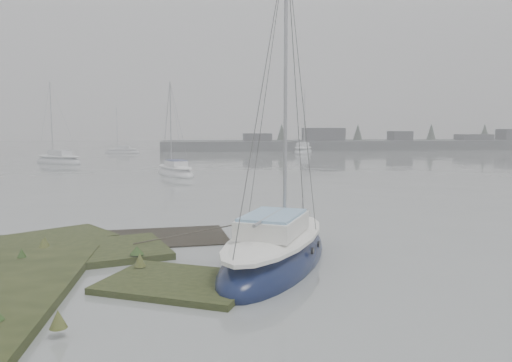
% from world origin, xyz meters
% --- Properties ---
extents(ground, '(160.00, 160.00, 0.00)m').
position_xyz_m(ground, '(0.00, 30.00, 0.00)').
color(ground, slate).
rests_on(ground, ground).
extents(far_shoreline, '(60.00, 8.00, 4.15)m').
position_xyz_m(far_shoreline, '(26.84, 61.90, 0.85)').
color(far_shoreline, '#4C4F51').
rests_on(far_shoreline, ground).
extents(sailboat_main, '(4.94, 7.01, 9.49)m').
position_xyz_m(sailboat_main, '(3.09, 0.99, 0.29)').
color(sailboat_main, '#0B1433').
rests_on(sailboat_main, ground).
extents(sailboat_white, '(3.92, 5.63, 7.62)m').
position_xyz_m(sailboat_white, '(-0.62, 25.77, 0.24)').
color(sailboat_white, white).
rests_on(sailboat_white, ground).
extents(sailboat_far_a, '(6.08, 5.25, 8.60)m').
position_xyz_m(sailboat_far_a, '(-12.47, 38.68, 0.27)').
color(sailboat_far_a, '#B8BDC3').
rests_on(sailboat_far_a, ground).
extents(sailboat_far_b, '(4.35, 6.88, 9.24)m').
position_xyz_m(sailboat_far_b, '(15.18, 52.97, 0.29)').
color(sailboat_far_b, silver).
rests_on(sailboat_far_b, ground).
extents(sailboat_far_c, '(4.72, 1.98, 6.48)m').
position_xyz_m(sailboat_far_c, '(-8.71, 55.41, 0.20)').
color(sailboat_far_c, silver).
rests_on(sailboat_far_c, ground).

